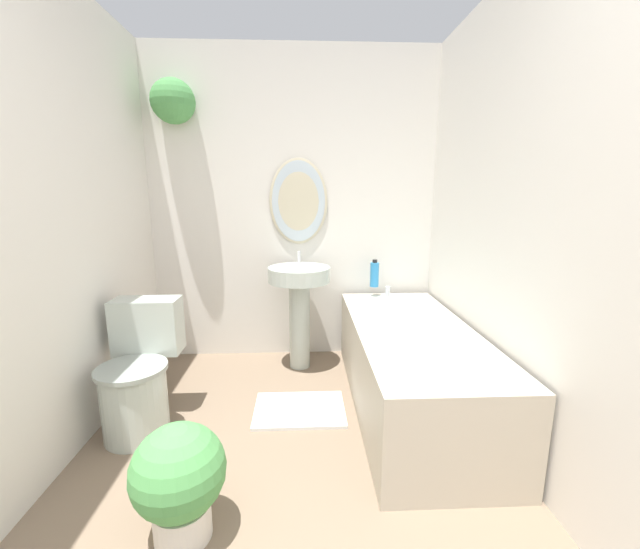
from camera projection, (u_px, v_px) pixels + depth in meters
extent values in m
cube|color=silver|center=(294.00, 208.00, 3.10)|extent=(2.33, 0.06, 2.40)
ellipsoid|color=beige|center=(299.00, 202.00, 3.05)|extent=(0.45, 0.02, 0.66)
ellipsoid|color=silver|center=(299.00, 202.00, 3.04)|extent=(0.41, 0.01, 0.62)
cylinder|color=silver|center=(172.00, 91.00, 2.77)|extent=(0.14, 0.14, 0.08)
sphere|color=#4C934C|center=(173.00, 101.00, 2.79)|extent=(0.31, 0.31, 0.31)
cube|color=silver|center=(13.00, 222.00, 1.63)|extent=(0.06, 2.96, 2.40)
cube|color=silver|center=(544.00, 221.00, 1.73)|extent=(0.06, 2.96, 2.40)
cylinder|color=#B2BCB2|center=(135.00, 403.00, 2.14)|extent=(0.34, 0.34, 0.38)
cylinder|color=#97A097|center=(131.00, 369.00, 2.10)|extent=(0.37, 0.37, 0.02)
cube|color=#B2BCB2|center=(148.00, 326.00, 2.33)|extent=(0.38, 0.18, 0.33)
cylinder|color=#B2BCB2|center=(300.00, 325.00, 2.98)|extent=(0.16, 0.16, 0.67)
cylinder|color=#B2BCB2|center=(299.00, 274.00, 2.90)|extent=(0.46, 0.46, 0.11)
cylinder|color=silver|center=(299.00, 258.00, 3.01)|extent=(0.02, 0.02, 0.10)
cube|color=#B2A893|center=(411.00, 367.00, 2.43)|extent=(0.70, 1.67, 0.52)
cube|color=#B2BCB2|center=(413.00, 330.00, 2.38)|extent=(0.60, 1.57, 0.04)
cylinder|color=silver|center=(388.00, 291.00, 3.09)|extent=(0.04, 0.04, 0.08)
cylinder|color=#2D84C6|center=(374.00, 275.00, 3.06)|extent=(0.07, 0.07, 0.19)
cylinder|color=black|center=(375.00, 261.00, 3.04)|extent=(0.04, 0.04, 0.02)
cylinder|color=silver|center=(183.00, 521.00, 1.52)|extent=(0.22, 0.22, 0.14)
sphere|color=#4C934C|center=(179.00, 471.00, 1.48)|extent=(0.36, 0.36, 0.36)
cube|color=silver|center=(300.00, 410.00, 2.42)|extent=(0.55, 0.40, 0.02)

